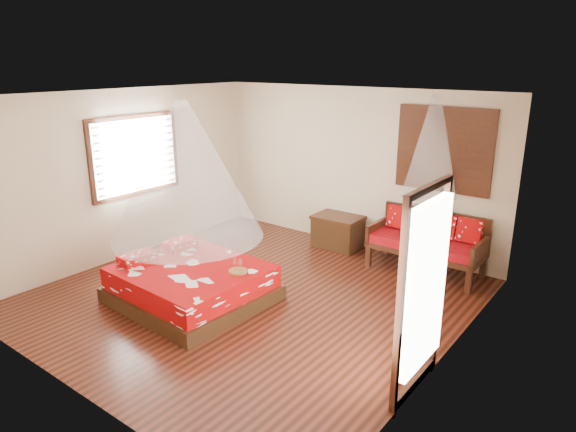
# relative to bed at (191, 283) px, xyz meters

# --- Properties ---
(room) EXTENTS (5.54, 5.54, 2.84)m
(room) POSITION_rel_bed_xyz_m (0.61, 0.60, 1.15)
(room) COLOR black
(room) RESTS_ON ground
(bed) EXTENTS (2.04, 1.87, 0.63)m
(bed) POSITION_rel_bed_xyz_m (0.00, 0.00, 0.00)
(bed) COLOR black
(bed) RESTS_ON floor
(daybed) EXTENTS (1.75, 0.78, 0.94)m
(daybed) POSITION_rel_bed_xyz_m (2.21, 2.98, 0.27)
(daybed) COLOR black
(daybed) RESTS_ON floor
(storage_chest) EXTENTS (0.86, 0.63, 0.58)m
(storage_chest) POSITION_rel_bed_xyz_m (0.51, 3.05, 0.04)
(storage_chest) COLOR black
(storage_chest) RESTS_ON floor
(shutter_panel) EXTENTS (1.52, 0.06, 1.32)m
(shutter_panel) POSITION_rel_bed_xyz_m (2.21, 3.32, 1.65)
(shutter_panel) COLOR black
(shutter_panel) RESTS_ON wall_back
(window_left) EXTENTS (0.10, 1.74, 1.34)m
(window_left) POSITION_rel_bed_xyz_m (-2.10, 0.80, 1.45)
(window_left) COLOR black
(window_left) RESTS_ON wall_left
(glazed_door) EXTENTS (0.08, 1.02, 2.16)m
(glazed_door) POSITION_rel_bed_xyz_m (3.32, 0.00, 0.82)
(glazed_door) COLOR black
(glazed_door) RESTS_ON floor
(wine_tray) EXTENTS (0.25, 0.25, 0.20)m
(wine_tray) POSITION_rel_bed_xyz_m (0.66, 0.26, 0.30)
(wine_tray) COLOR brown
(wine_tray) RESTS_ON bed
(mosquito_net_main) EXTENTS (2.02, 2.02, 1.80)m
(mosquito_net_main) POSITION_rel_bed_xyz_m (0.02, -0.00, 1.60)
(mosquito_net_main) COLOR white
(mosquito_net_main) RESTS_ON ceiling
(mosquito_net_daybed) EXTENTS (0.82, 0.82, 1.50)m
(mosquito_net_daybed) POSITION_rel_bed_xyz_m (2.21, 2.85, 1.75)
(mosquito_net_daybed) COLOR white
(mosquito_net_daybed) RESTS_ON ceiling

